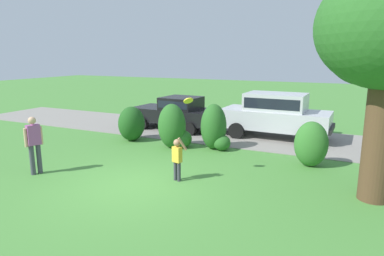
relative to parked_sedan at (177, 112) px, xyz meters
name	(u,v)px	position (x,y,z in m)	size (l,w,h in m)	color
ground_plane	(130,185)	(2.30, -7.09, -0.85)	(80.00, 80.00, 0.00)	#478438
driveway_strip	(222,133)	(2.30, -0.02, -0.84)	(28.00, 4.40, 0.02)	gray
shrub_near_tree	(132,124)	(-0.63, -2.86, -0.13)	(1.05, 1.19, 1.42)	#1E511C
shrub_centre_left	(174,128)	(1.49, -3.11, -0.08)	(1.25, 1.08, 1.70)	#286023
shrub_centre	(215,129)	(2.98, -2.60, -0.06)	(1.18, 1.04, 1.72)	#286023
shrub_centre_right	(311,144)	(6.51, -3.20, -0.12)	(1.05, 0.84, 1.46)	#33702B
parked_sedan	(177,112)	(0.00, 0.00, 0.00)	(4.49, 2.27, 1.56)	black
parked_suv	(275,113)	(4.62, 0.24, 0.23)	(4.74, 2.19, 1.92)	silver
child_thrower	(177,156)	(3.29, -6.20, -0.13)	(0.47, 0.22, 1.29)	#383842
frisbee	(188,101)	(3.45, -5.79, 1.40)	(0.31, 0.27, 0.26)	yellow
adult_onlooker	(34,142)	(-0.79, -7.52, 0.13)	(0.33, 0.50, 1.74)	#3F3F4C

